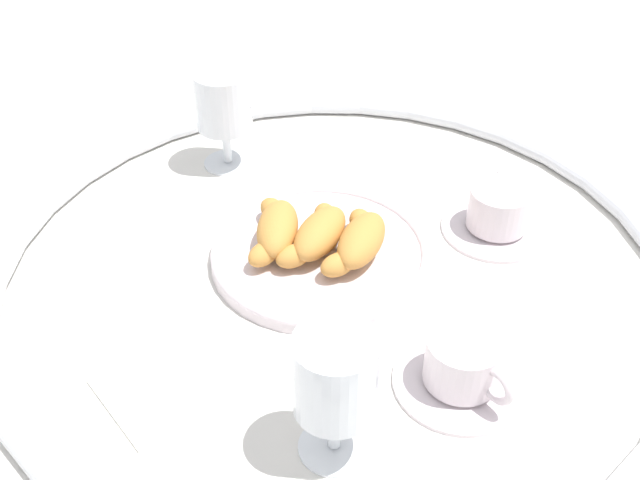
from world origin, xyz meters
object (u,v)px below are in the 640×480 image
Objects in this scene: coffee_cup_near at (498,213)px; coffee_cup_far at (463,367)px; croissant_small at (318,234)px; juice_glass_left at (335,380)px; croissant_large at (359,241)px; pastry_plate at (320,253)px; juice_glass_right at (223,104)px; croissant_extra at (277,228)px; folded_napkin at (161,387)px.

coffee_cup_far is at bearing -167.91° from coffee_cup_near.
croissant_small and coffee_cup_near have the same top height.
coffee_cup_far is at bearing -29.75° from juice_glass_left.
pastry_plate is at bearing 104.66° from croissant_large.
coffee_cup_near is at bearing -84.27° from juice_glass_right.
pastry_plate is 1.93× the size of coffee_cup_near.
croissant_large is 1.09× the size of croissant_extra.
coffee_cup_near is 0.27m from coffee_cup_far.
croissant_small is 0.25m from juice_glass_right.
croissant_large is at bearing 22.36° from juice_glass_left.
folded_napkin is at bearing 97.04° from juice_glass_left.
folded_napkin is at bearing 171.31° from pastry_plate.
juice_glass_right is at bearing 62.80° from coffee_cup_far.
juice_glass_right is (0.12, 0.22, 0.08)m from pastry_plate.
croissant_small reaches higher than pastry_plate.
pastry_plate is 2.10× the size of croissant_extra.
pastry_plate is 0.26m from juice_glass_right.
coffee_cup_far is at bearing -115.07° from pastry_plate.
pastry_plate is at bearing 32.08° from juice_glass_left.
croissant_extra is (-0.03, 0.10, 0.00)m from croissant_large.
coffee_cup_far is at bearing -108.23° from croissant_extra.
coffee_cup_near is at bearing -2.60° from juice_glass_left.
coffee_cup_near is at bearing -45.64° from pastry_plate.
coffee_cup_near reaches higher than pastry_plate.
coffee_cup_near and coffee_cup_far have the same top height.
juice_glass_right reaches higher than pastry_plate.
pastry_plate is at bearing -75.18° from croissant_extra.
croissant_extra reaches higher than pastry_plate.
juice_glass_left is (-0.13, 0.07, 0.07)m from coffee_cup_far.
juice_glass_left is at bearing -147.92° from pastry_plate.
croissant_extra is 0.29m from coffee_cup_far.
coffee_cup_near is 0.39m from juice_glass_right.
pastry_plate is at bearing -8.69° from folded_napkin.
croissant_extra is at bearing 2.90° from folded_napkin.
juice_glass_left is (-0.23, -0.15, 0.06)m from croissant_small.
pastry_plate is 2.38× the size of folded_napkin.
croissant_large is at bearing -75.26° from croissant_extra.
folded_napkin is at bearing -154.71° from juice_glass_right.
juice_glass_right reaches higher than croissant_extra.
juice_glass_right is (0.14, 0.17, 0.06)m from croissant_extra.
croissant_large is 0.21m from coffee_cup_far.
juice_glass_right is (-0.04, 0.38, 0.07)m from coffee_cup_near.
coffee_cup_far is at bearing -123.29° from croissant_large.
folded_napkin is (-0.42, 0.20, -0.02)m from coffee_cup_near.
croissant_large is at bearing 141.37° from coffee_cup_near.
croissant_small is 1.01× the size of coffee_cup_near.
croissant_large is 0.05m from croissant_small.
croissant_small is 0.26m from folded_napkin.
juice_glass_right is at bearing 95.73° from coffee_cup_near.
juice_glass_right is (0.23, 0.44, 0.07)m from coffee_cup_far.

